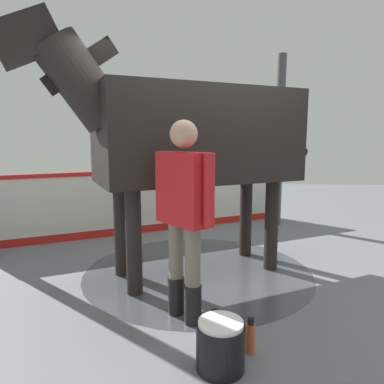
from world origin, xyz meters
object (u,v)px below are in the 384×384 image
(horse, at_px, (188,135))
(wash_bucket, at_px, (221,345))
(bottle_spray, at_px, (250,337))
(bottle_shampoo, at_px, (214,327))
(handler, at_px, (184,207))

(horse, distance_m, wash_bucket, 2.25)
(horse, height_order, bottle_spray, horse)
(wash_bucket, distance_m, bottle_shampoo, 0.31)
(bottle_spray, bearing_deg, bottle_shampoo, 158.00)
(horse, bearing_deg, bottle_spray, 82.81)
(horse, bearing_deg, bottle_shampoo, 74.33)
(bottle_shampoo, bearing_deg, handler, 126.20)
(handler, bearing_deg, bottle_spray, -86.95)
(handler, bearing_deg, horse, 46.78)
(horse, xyz_separation_m, bottle_shampoo, (0.31, -1.40, -1.48))
(wash_bucket, relative_size, bottle_shampoo, 1.28)
(handler, height_order, bottle_spray, handler)
(handler, xyz_separation_m, bottle_shampoo, (0.26, -0.36, -0.87))
(wash_bucket, height_order, bottle_shampoo, wash_bucket)
(handler, relative_size, bottle_shampoo, 6.33)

